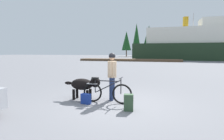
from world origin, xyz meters
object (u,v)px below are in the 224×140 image
(bicycle, at_px, (107,92))
(backpack, at_px, (129,102))
(ferry_boat, at_px, (202,45))
(dog, at_px, (84,84))
(handbag_pannier, at_px, (86,99))
(sailboat_moored, at_px, (192,58))
(person_cyclist, at_px, (112,72))

(bicycle, relative_size, backpack, 3.51)
(backpack, height_order, ferry_boat, ferry_boat)
(dog, bearing_deg, backpack, -24.33)
(bicycle, bearing_deg, ferry_boat, 75.30)
(dog, distance_m, handbag_pannier, 0.68)
(dog, bearing_deg, sailboat_moored, 76.70)
(handbag_pannier, bearing_deg, dog, 119.38)
(backpack, relative_size, handbag_pannier, 1.46)
(bicycle, height_order, handbag_pannier, bicycle)
(person_cyclist, bearing_deg, dog, -165.54)
(bicycle, bearing_deg, backpack, -35.00)
(bicycle, relative_size, person_cyclist, 1.02)
(person_cyclist, xyz_separation_m, backpack, (0.81, -1.07, -0.78))
(person_cyclist, relative_size, sailboat_moored, 0.18)
(ferry_boat, distance_m, sailboat_moored, 3.42)
(dog, xyz_separation_m, backpack, (1.80, -0.81, -0.31))
(bicycle, xyz_separation_m, backpack, (0.88, -0.62, -0.13))
(person_cyclist, xyz_separation_m, dog, (-0.98, -0.25, -0.47))
(person_cyclist, bearing_deg, ferry_boat, 75.23)
(ferry_boat, relative_size, sailboat_moored, 2.89)
(bicycle, distance_m, backpack, 1.09)
(ferry_boat, bearing_deg, backpack, -103.16)
(person_cyclist, distance_m, backpack, 1.55)
(handbag_pannier, xyz_separation_m, ferry_boat, (10.12, 36.43, 3.02))
(ferry_boat, height_order, sailboat_moored, sailboat_moored)
(bicycle, height_order, person_cyclist, person_cyclist)
(person_cyclist, bearing_deg, bicycle, -98.91)
(dog, relative_size, handbag_pannier, 4.13)
(dog, relative_size, backpack, 2.84)
(dog, distance_m, backpack, 2.00)
(person_cyclist, bearing_deg, handbag_pannier, -133.71)
(ferry_boat, bearing_deg, sailboat_moored, -164.60)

